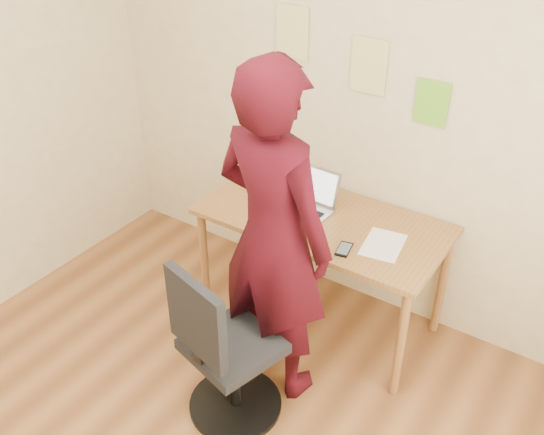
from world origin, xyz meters
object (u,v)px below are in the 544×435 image
Objects in this scene: phone at (344,249)px; person at (273,237)px; desk at (322,231)px; office_chair at (223,357)px; laptop at (306,201)px.

phone is 0.43m from person.
phone is at bearing -40.49° from desk.
desk is 9.78× the size of phone.
phone is 0.83m from office_chair.
office_chair is (0.11, -0.95, -0.39)m from laptop.
office_chair reaches higher than phone.
laptop is 0.60m from person.
office_chair is at bearing -91.67° from desk.
desk is at bearing 102.83° from office_chair.
desk is 0.34m from phone.
phone reaches higher than desk.
office_chair is (-0.27, -0.70, -0.34)m from phone.
phone is (0.25, -0.21, 0.09)m from desk.
phone is at bearing -117.49° from person.
phone is 0.15× the size of office_chair.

